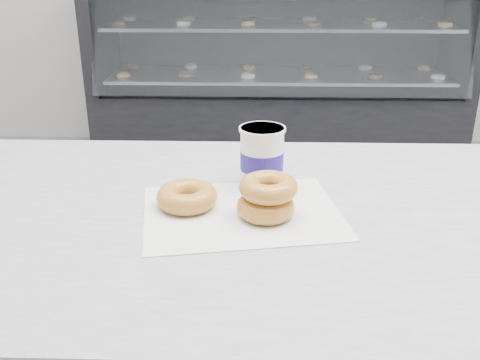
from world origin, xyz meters
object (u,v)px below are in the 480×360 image
at_px(display_case, 278,88).
at_px(donut_stack, 267,197).
at_px(donut_single, 187,197).
at_px(coffee_cup, 262,157).

xyz_separation_m(display_case, donut_stack, (-0.13, -2.74, 0.45)).
relative_size(donut_single, donut_stack, 0.77).
xyz_separation_m(donut_stack, coffee_cup, (-0.01, 0.13, 0.02)).
distance_m(display_case, donut_single, 2.75).
height_order(donut_stack, coffee_cup, coffee_cup).
distance_m(donut_single, donut_stack, 0.15).
xyz_separation_m(display_case, coffee_cup, (-0.14, -2.61, 0.47)).
height_order(donut_single, donut_stack, donut_stack).
bearing_deg(donut_stack, coffee_cup, 93.29).
relative_size(display_case, coffee_cup, 20.19).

